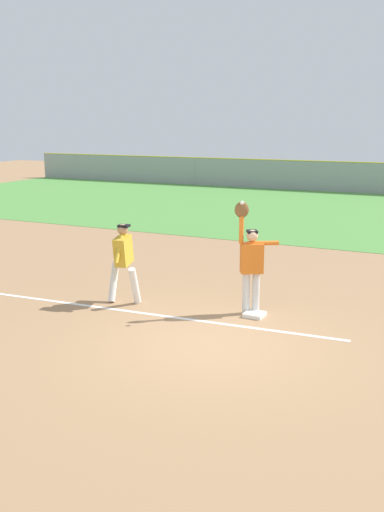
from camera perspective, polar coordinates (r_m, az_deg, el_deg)
ground_plane at (r=10.36m, az=1.96°, el=-8.52°), size 75.17×75.17×0.00m
outfield_grass at (r=25.60m, az=16.66°, el=3.91°), size 46.06×15.07×0.01m
chalk_foul_line at (r=12.89m, az=-12.35°, el=-4.44°), size 11.99×0.81×0.01m
first_base at (r=11.78m, az=6.11°, el=-5.69°), size 0.39×0.39×0.08m
fielder at (r=11.67m, az=5.75°, el=-0.35°), size 0.83×0.55×2.28m
runner at (r=12.40m, az=-6.70°, el=-0.16°), size 0.79×0.84×1.72m
baseball at (r=11.25m, az=4.90°, el=5.20°), size 0.07×0.07×0.07m
parked_car_white at (r=37.57m, az=11.04°, el=7.97°), size 4.58×2.48×1.25m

